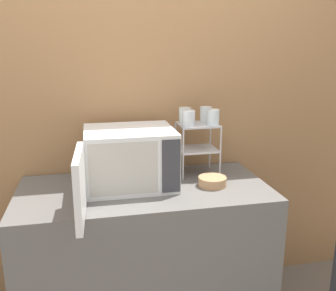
{
  "coord_description": "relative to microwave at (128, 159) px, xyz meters",
  "views": [
    {
      "loc": [
        -0.29,
        -1.64,
        1.67
      ],
      "look_at": [
        0.15,
        0.38,
        1.12
      ],
      "focal_mm": 40.0,
      "sensor_mm": 36.0,
      "label": 1
    }
  ],
  "objects": [
    {
      "name": "wall_back",
      "position": [
        0.08,
        0.34,
        0.25
      ],
      "size": [
        8.0,
        0.06,
        2.6
      ],
      "color": "#9E7047",
      "rests_on": "ground_plane"
    },
    {
      "name": "counter",
      "position": [
        0.08,
        -0.04,
        -0.61
      ],
      "size": [
        1.42,
        0.69,
        0.89
      ],
      "color": "#595654",
      "rests_on": "ground_plane"
    },
    {
      "name": "microwave",
      "position": [
        0.0,
        0.0,
        0.0
      ],
      "size": [
        0.55,
        0.81,
        0.33
      ],
      "color": "silver",
      "rests_on": "counter"
    },
    {
      "name": "dish_rack",
      "position": [
        0.45,
        0.13,
        0.07
      ],
      "size": [
        0.24,
        0.21,
        0.32
      ],
      "color": "#B2B2B7",
      "rests_on": "counter"
    },
    {
      "name": "glass_front_left",
      "position": [
        0.37,
        0.07,
        0.2
      ],
      "size": [
        0.07,
        0.07,
        0.09
      ],
      "color": "silver",
      "rests_on": "dish_rack"
    },
    {
      "name": "glass_back_right",
      "position": [
        0.51,
        0.18,
        0.2
      ],
      "size": [
        0.07,
        0.07,
        0.09
      ],
      "color": "silver",
      "rests_on": "dish_rack"
    },
    {
      "name": "glass_front_right",
      "position": [
        0.52,
        0.07,
        0.2
      ],
      "size": [
        0.07,
        0.07,
        0.09
      ],
      "color": "silver",
      "rests_on": "dish_rack"
    },
    {
      "name": "glass_back_left",
      "position": [
        0.38,
        0.18,
        0.2
      ],
      "size": [
        0.07,
        0.07,
        0.09
      ],
      "color": "silver",
      "rests_on": "dish_rack"
    },
    {
      "name": "bowl",
      "position": [
        0.47,
        -0.1,
        -0.14
      ],
      "size": [
        0.16,
        0.16,
        0.05
      ],
      "color": "#AD7F56",
      "rests_on": "counter"
    }
  ]
}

